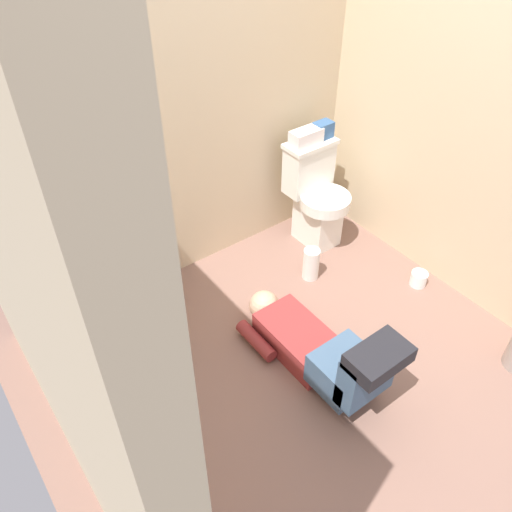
{
  "coord_description": "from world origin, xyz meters",
  "views": [
    {
      "loc": [
        -1.33,
        -1.36,
        2.4
      ],
      "look_at": [
        0.03,
        0.46,
        0.45
      ],
      "focal_mm": 36.14,
      "sensor_mm": 36.0,
      "label": 1
    }
  ],
  "objects_px": {
    "soap_dispenser": "(47,221)",
    "toilet_paper_roll": "(419,279)",
    "bottle_amber": "(98,212)",
    "bottle_pink": "(62,213)",
    "vanity_cabinet": "(112,288)",
    "tissue_box": "(306,137)",
    "toilet": "(316,196)",
    "faucet": "(83,209)",
    "person_plumber": "(320,350)",
    "toiletry_bag": "(323,130)",
    "bottle_clear": "(77,209)",
    "paper_towel_roll": "(311,264)"
  },
  "relations": [
    {
      "from": "toiletry_bag",
      "to": "bottle_amber",
      "type": "bearing_deg",
      "value": -177.11
    },
    {
      "from": "vanity_cabinet",
      "to": "person_plumber",
      "type": "relative_size",
      "value": 0.77
    },
    {
      "from": "vanity_cabinet",
      "to": "paper_towel_roll",
      "type": "relative_size",
      "value": 3.54
    },
    {
      "from": "bottle_amber",
      "to": "toilet_paper_roll",
      "type": "height_order",
      "value": "bottle_amber"
    },
    {
      "from": "toiletry_bag",
      "to": "toilet_paper_roll",
      "type": "bearing_deg",
      "value": -82.09
    },
    {
      "from": "person_plumber",
      "to": "soap_dispenser",
      "type": "distance_m",
      "value": 1.57
    },
    {
      "from": "faucet",
      "to": "toilet_paper_roll",
      "type": "relative_size",
      "value": 0.91
    },
    {
      "from": "person_plumber",
      "to": "paper_towel_roll",
      "type": "height_order",
      "value": "person_plumber"
    },
    {
      "from": "toilet",
      "to": "paper_towel_roll",
      "type": "distance_m",
      "value": 0.51
    },
    {
      "from": "bottle_clear",
      "to": "paper_towel_roll",
      "type": "xyz_separation_m",
      "value": [
        1.29,
        -0.4,
        -0.77
      ]
    },
    {
      "from": "soap_dispenser",
      "to": "bottle_amber",
      "type": "relative_size",
      "value": 1.42
    },
    {
      "from": "toilet",
      "to": "paper_towel_roll",
      "type": "xyz_separation_m",
      "value": [
        -0.3,
        -0.32,
        -0.25
      ]
    },
    {
      "from": "vanity_cabinet",
      "to": "bottle_amber",
      "type": "bearing_deg",
      "value": 55.57
    },
    {
      "from": "vanity_cabinet",
      "to": "bottle_pink",
      "type": "height_order",
      "value": "bottle_pink"
    },
    {
      "from": "faucet",
      "to": "toiletry_bag",
      "type": "bearing_deg",
      "value": -0.01
    },
    {
      "from": "bottle_amber",
      "to": "bottle_pink",
      "type": "bearing_deg",
      "value": 150.32
    },
    {
      "from": "toiletry_bag",
      "to": "bottle_amber",
      "type": "distance_m",
      "value": 1.62
    },
    {
      "from": "tissue_box",
      "to": "bottle_amber",
      "type": "height_order",
      "value": "bottle_amber"
    },
    {
      "from": "faucet",
      "to": "bottle_pink",
      "type": "bearing_deg",
      "value": 177.19
    },
    {
      "from": "bottle_clear",
      "to": "bottle_amber",
      "type": "xyz_separation_m",
      "value": [
        0.08,
        -0.07,
        -0.01
      ]
    },
    {
      "from": "soap_dispenser",
      "to": "toilet_paper_roll",
      "type": "xyz_separation_m",
      "value": [
        1.98,
        -0.88,
        -0.84
      ]
    },
    {
      "from": "tissue_box",
      "to": "paper_towel_roll",
      "type": "distance_m",
      "value": 0.84
    },
    {
      "from": "bottle_pink",
      "to": "bottle_amber",
      "type": "relative_size",
      "value": 1.15
    },
    {
      "from": "person_plumber",
      "to": "tissue_box",
      "type": "bearing_deg",
      "value": 54.41
    },
    {
      "from": "faucet",
      "to": "soap_dispenser",
      "type": "relative_size",
      "value": 0.6
    },
    {
      "from": "toilet",
      "to": "person_plumber",
      "type": "relative_size",
      "value": 0.7
    },
    {
      "from": "toilet",
      "to": "faucet",
      "type": "height_order",
      "value": "faucet"
    },
    {
      "from": "bottle_amber",
      "to": "toilet_paper_roll",
      "type": "distance_m",
      "value": 2.1
    },
    {
      "from": "vanity_cabinet",
      "to": "soap_dispenser",
      "type": "bearing_deg",
      "value": 146.9
    },
    {
      "from": "vanity_cabinet",
      "to": "tissue_box",
      "type": "relative_size",
      "value": 3.73
    },
    {
      "from": "bottle_pink",
      "to": "paper_towel_roll",
      "type": "xyz_separation_m",
      "value": [
        1.37,
        -0.42,
        -0.77
      ]
    },
    {
      "from": "toilet_paper_roll",
      "to": "bottle_pink",
      "type": "bearing_deg",
      "value": 154.38
    },
    {
      "from": "person_plumber",
      "to": "bottle_clear",
      "type": "height_order",
      "value": "bottle_clear"
    },
    {
      "from": "toilet_paper_roll",
      "to": "toilet",
      "type": "bearing_deg",
      "value": 105.83
    },
    {
      "from": "person_plumber",
      "to": "toilet_paper_roll",
      "type": "xyz_separation_m",
      "value": [
        1.01,
        0.12,
        -0.13
      ]
    },
    {
      "from": "person_plumber",
      "to": "faucet",
      "type": "bearing_deg",
      "value": 127.34
    },
    {
      "from": "faucet",
      "to": "bottle_pink",
      "type": "height_order",
      "value": "bottle_pink"
    },
    {
      "from": "soap_dispenser",
      "to": "bottle_clear",
      "type": "distance_m",
      "value": 0.16
    },
    {
      "from": "bottle_amber",
      "to": "toilet_paper_roll",
      "type": "bearing_deg",
      "value": -25.25
    },
    {
      "from": "faucet",
      "to": "person_plumber",
      "type": "xyz_separation_m",
      "value": [
        0.78,
        -1.02,
        -0.69
      ]
    },
    {
      "from": "soap_dispenser",
      "to": "bottle_amber",
      "type": "xyz_separation_m",
      "value": [
        0.24,
        -0.06,
        -0.01
      ]
    },
    {
      "from": "bottle_amber",
      "to": "bottle_clear",
      "type": "bearing_deg",
      "value": 137.86
    },
    {
      "from": "soap_dispenser",
      "to": "toilet_paper_roll",
      "type": "distance_m",
      "value": 2.32
    },
    {
      "from": "toilet",
      "to": "soap_dispenser",
      "type": "bearing_deg",
      "value": 177.68
    },
    {
      "from": "toiletry_bag",
      "to": "faucet",
      "type": "bearing_deg",
      "value": 179.99
    },
    {
      "from": "paper_towel_roll",
      "to": "toilet_paper_roll",
      "type": "bearing_deg",
      "value": -42.93
    },
    {
      "from": "bottle_pink",
      "to": "toilet_paper_roll",
      "type": "height_order",
      "value": "bottle_pink"
    },
    {
      "from": "tissue_box",
      "to": "soap_dispenser",
      "type": "relative_size",
      "value": 1.33
    },
    {
      "from": "toiletry_bag",
      "to": "toilet",
      "type": "bearing_deg",
      "value": -139.23
    },
    {
      "from": "toilet_paper_roll",
      "to": "vanity_cabinet",
      "type": "bearing_deg",
      "value": 157.02
    }
  ]
}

